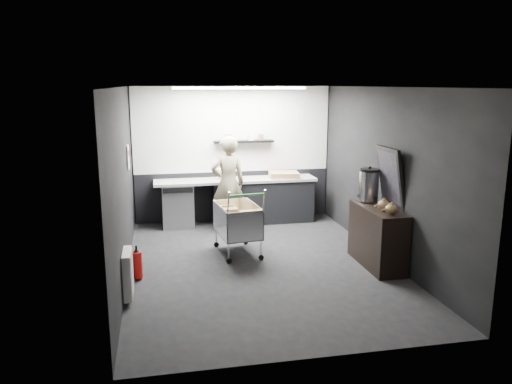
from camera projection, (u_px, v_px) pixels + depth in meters
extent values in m
plane|color=black|center=(260.00, 265.00, 7.74)|extent=(5.50, 5.50, 0.00)
plane|color=silver|center=(261.00, 87.00, 7.16)|extent=(5.50, 5.50, 0.00)
plane|color=black|center=(233.00, 154.00, 10.09)|extent=(5.50, 0.00, 5.50)
plane|color=black|center=(319.00, 232.00, 4.82)|extent=(5.50, 0.00, 5.50)
plane|color=black|center=(123.00, 184.00, 7.07)|extent=(0.00, 5.50, 5.50)
plane|color=black|center=(385.00, 175.00, 7.83)|extent=(0.00, 5.50, 5.50)
cube|color=silver|center=(233.00, 130.00, 9.96)|extent=(3.95, 0.02, 1.70)
cube|color=black|center=(234.00, 195.00, 10.25)|extent=(3.95, 0.02, 1.00)
cube|color=black|center=(244.00, 141.00, 9.94)|extent=(1.20, 0.22, 0.04)
cylinder|color=white|center=(301.00, 114.00, 10.15)|extent=(0.20, 0.03, 0.20)
cube|color=white|center=(128.00, 157.00, 8.28)|extent=(0.02, 0.30, 0.40)
cube|color=red|center=(128.00, 153.00, 8.26)|extent=(0.02, 0.22, 0.10)
cube|color=white|center=(128.00, 274.00, 6.43)|extent=(0.10, 0.50, 0.60)
cube|color=white|center=(240.00, 88.00, 8.94)|extent=(2.40, 0.20, 0.04)
cube|color=black|center=(263.00, 201.00, 10.07)|extent=(2.00, 0.56, 0.85)
cube|color=#ACACA7|center=(236.00, 180.00, 9.87)|extent=(3.20, 0.60, 0.05)
cube|color=#9EA0A5|center=(178.00, 205.00, 9.75)|extent=(0.60, 0.58, 0.85)
cube|color=black|center=(178.00, 190.00, 9.38)|extent=(0.56, 0.02, 0.10)
imported|color=#BCB395|center=(228.00, 184.00, 9.39)|extent=(0.71, 0.52, 1.81)
cube|color=silver|center=(238.00, 234.00, 8.18)|extent=(0.71, 1.00, 0.02)
cube|color=silver|center=(220.00, 221.00, 8.07)|extent=(0.13, 0.93, 0.50)
cube|color=silver|center=(255.00, 219.00, 8.18)|extent=(0.13, 0.93, 0.50)
cube|color=silver|center=(242.00, 227.00, 7.69)|extent=(0.60, 0.09, 0.50)
cube|color=silver|center=(233.00, 213.00, 8.57)|extent=(0.60, 0.09, 0.50)
cylinder|color=silver|center=(225.00, 252.00, 7.75)|extent=(0.02, 0.02, 0.33)
cylinder|color=silver|center=(259.00, 250.00, 7.85)|extent=(0.02, 0.02, 0.33)
cylinder|color=silver|center=(219.00, 236.00, 8.57)|extent=(0.02, 0.02, 0.33)
cylinder|color=silver|center=(249.00, 234.00, 8.67)|extent=(0.02, 0.02, 0.33)
cylinder|color=green|center=(243.00, 195.00, 7.52)|extent=(0.61, 0.10, 0.03)
cube|color=olive|center=(229.00, 219.00, 8.21)|extent=(0.30, 0.36, 0.42)
cube|color=olive|center=(248.00, 224.00, 8.04)|extent=(0.28, 0.33, 0.37)
cylinder|color=black|center=(226.00, 261.00, 7.78)|extent=(0.09, 0.04, 0.09)
cylinder|color=black|center=(219.00, 244.00, 8.60)|extent=(0.09, 0.04, 0.09)
cylinder|color=black|center=(259.00, 258.00, 7.88)|extent=(0.09, 0.04, 0.09)
cylinder|color=black|center=(249.00, 242.00, 8.70)|extent=(0.09, 0.04, 0.09)
cube|color=black|center=(377.00, 237.00, 7.62)|extent=(0.46, 1.22, 0.92)
cylinder|color=silver|center=(369.00, 186.00, 7.86)|extent=(0.31, 0.31, 0.47)
cylinder|color=black|center=(370.00, 170.00, 7.81)|extent=(0.31, 0.31, 0.04)
sphere|color=black|center=(370.00, 167.00, 7.80)|extent=(0.05, 0.05, 0.05)
ellipsoid|color=brown|center=(384.00, 205.00, 7.36)|extent=(0.18, 0.18, 0.15)
ellipsoid|color=brown|center=(392.00, 209.00, 7.12)|extent=(0.18, 0.18, 0.15)
cube|color=black|center=(391.00, 177.00, 7.51)|extent=(0.21, 0.71, 0.91)
cube|color=black|center=(389.00, 177.00, 7.51)|extent=(0.15, 0.61, 0.78)
cylinder|color=#B30E0B|center=(137.00, 265.00, 7.11)|extent=(0.15, 0.15, 0.39)
cone|color=black|center=(136.00, 250.00, 7.06)|extent=(0.10, 0.10, 0.06)
cylinder|color=black|center=(136.00, 248.00, 7.06)|extent=(0.03, 0.03, 0.06)
cube|color=#A57F58|center=(284.00, 175.00, 9.99)|extent=(0.61, 0.49, 0.11)
cylinder|color=white|center=(222.00, 174.00, 9.79)|extent=(0.21, 0.21, 0.21)
cube|color=white|center=(225.00, 175.00, 9.76)|extent=(0.22, 0.19, 0.18)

